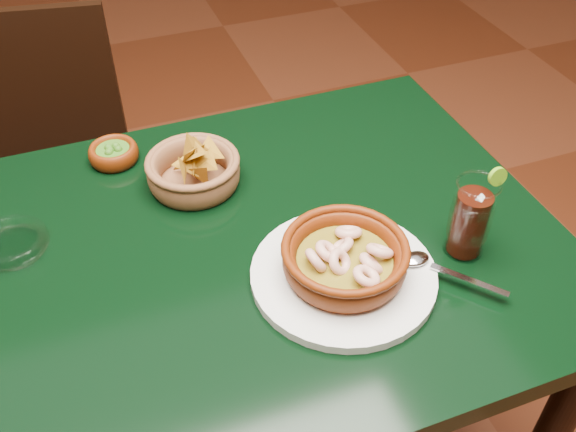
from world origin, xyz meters
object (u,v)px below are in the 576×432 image
object	(u,v)px
shrimp_plate	(345,263)
cola_drink	(470,219)
dining_table	(209,295)
chip_basket	(194,170)
dining_chair	(54,171)

from	to	relation	value
shrimp_plate	cola_drink	distance (m)	0.21
dining_table	shrimp_plate	world-z (taller)	shrimp_plate
chip_basket	cola_drink	xyz separation A→B (m)	(0.37, -0.33, 0.04)
dining_table	cola_drink	distance (m)	0.46
dining_chair	chip_basket	bearing A→B (deg)	-62.40
chip_basket	shrimp_plate	bearing A→B (deg)	-63.01
shrimp_plate	chip_basket	xyz separation A→B (m)	(-0.16, 0.31, -0.00)
dining_chair	cola_drink	size ratio (longest dim) A/B	5.37
dining_table	cola_drink	world-z (taller)	cola_drink
dining_chair	chip_basket	world-z (taller)	dining_chair
dining_table	dining_chair	distance (m)	0.76
cola_drink	shrimp_plate	bearing A→B (deg)	176.90
shrimp_plate	chip_basket	world-z (taller)	chip_basket
dining_table	chip_basket	size ratio (longest dim) A/B	5.88
chip_basket	cola_drink	size ratio (longest dim) A/B	1.26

